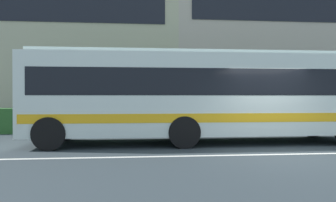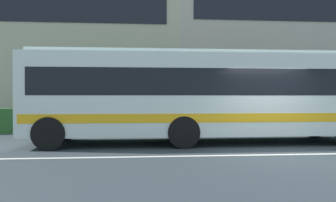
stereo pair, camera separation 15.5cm
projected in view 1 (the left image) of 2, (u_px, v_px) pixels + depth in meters
The scene contains 6 objects.
ground_plane at pixel (286, 154), 8.86m from camera, with size 160.00×160.00×0.00m, color #30393D.
lane_centre_line at pixel (286, 154), 8.86m from camera, with size 60.00×0.16×0.01m, color silver.
hedge_row_far at pixel (235, 119), 15.16m from camera, with size 23.63×1.10×1.09m, color #285825.
apartment_block_left at pixel (34, 37), 23.02m from camera, with size 19.53×11.71×11.88m.
apartment_block_right at pixel (289, 37), 24.86m from camera, with size 18.85×11.71×12.57m.
transit_bus at pixel (200, 93), 11.11m from camera, with size 11.59×2.61×3.11m.
Camera 1 is at (-4.11, -8.49, 1.59)m, focal length 34.22 mm.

